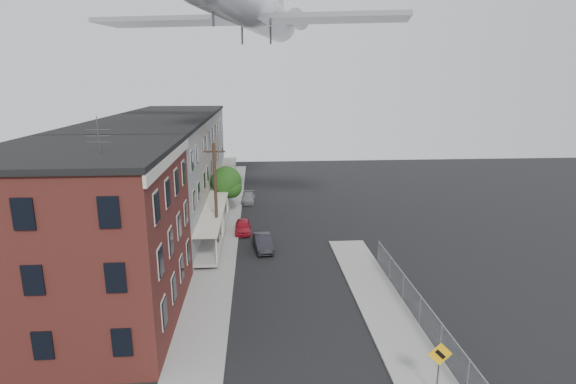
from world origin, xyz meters
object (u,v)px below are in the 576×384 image
car_near (243,226)px  utility_pole (216,196)px  warning_sign (439,361)px  car_mid (263,243)px  car_far (248,198)px  airplane (255,9)px  street_tree (227,183)px

car_near → utility_pole: bearing=-116.7°
warning_sign → car_mid: 20.15m
car_far → utility_pole: bearing=-96.4°
car_mid → car_far: 15.30m
car_mid → airplane: (-0.35, 6.42, 19.17)m
car_far → car_near: bearing=-89.2°
car_near → street_tree: bearing=105.2°
warning_sign → car_far: bearing=104.7°
car_mid → car_far: size_ratio=1.07×
warning_sign → street_tree: bearing=110.6°
airplane → car_mid: bearing=-86.9°
utility_pole → street_tree: size_ratio=1.73×
car_far → car_mid: bearing=-82.0°
street_tree → airplane: 17.09m
warning_sign → utility_pole: 22.25m
car_mid → car_far: car_mid is taller
utility_pole → car_near: 6.16m
warning_sign → street_tree: size_ratio=0.54×
car_mid → airplane: bearing=86.2°
warning_sign → car_mid: size_ratio=0.72×
warning_sign → car_far: warning_sign is taller
car_mid → car_far: bearing=88.7°
utility_pole → street_tree: bearing=88.1°
warning_sign → utility_pole: size_ratio=0.31×
car_near → car_mid: 4.85m
utility_pole → car_far: size_ratio=2.46×
street_tree → car_mid: 11.18m
warning_sign → car_mid: warning_sign is taller
street_tree → car_far: (1.99, 4.98, -2.92)m
car_near → car_far: (0.32, 10.73, -0.07)m
utility_pole → car_far: bearing=81.2°
utility_pole → car_near: bearing=64.4°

